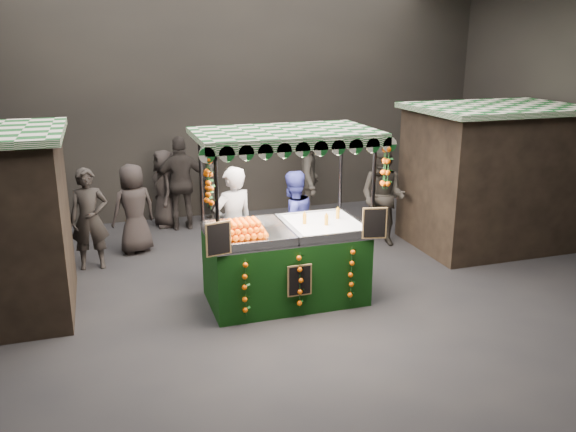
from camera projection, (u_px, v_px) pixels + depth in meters
name	position (u px, v px, depth m)	size (l,w,h in m)	color
ground	(291.00, 305.00, 8.64)	(12.00, 12.00, 0.00)	black
market_hall	(291.00, 67.00, 7.67)	(12.10, 10.10, 5.05)	black
neighbour_stall_right	(492.00, 176.00, 10.92)	(3.00, 2.20, 2.60)	black
juice_stall	(287.00, 250.00, 8.59)	(2.61, 1.54, 2.53)	black
vendor_grey	(233.00, 226.00, 9.21)	(0.79, 0.64, 1.88)	gray
vendor_blue	(292.00, 222.00, 9.72)	(0.97, 0.85, 1.70)	navy
shopper_0	(89.00, 219.00, 9.83)	(0.64, 0.43, 1.72)	black
shopper_1	(383.00, 197.00, 10.99)	(1.11, 1.13, 1.84)	#272420
shopper_2	(182.00, 183.00, 11.88)	(1.13, 0.51, 1.90)	black
shopper_3	(313.00, 173.00, 12.66)	(1.16, 1.44, 1.95)	#2E2A25
shopper_4	(134.00, 209.00, 10.59)	(0.93, 0.76, 1.63)	black
shopper_5	(413.00, 186.00, 12.45)	(0.65, 1.47, 1.53)	black
shopper_6	(210.00, 185.00, 12.53)	(0.42, 0.60, 1.54)	#2D2824
shopper_7	(165.00, 188.00, 12.11)	(0.60, 0.84, 1.59)	black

